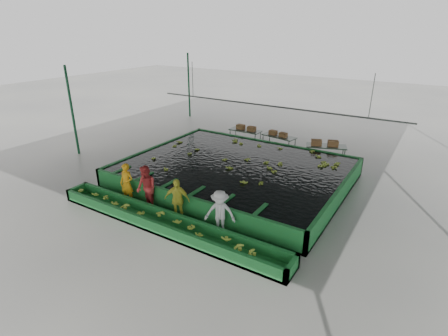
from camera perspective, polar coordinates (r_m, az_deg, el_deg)
The scene contains 21 objects.
ground at distance 15.69m, azimuth -0.97°, elevation -3.97°, with size 80.00×80.00×0.00m, color gray.
shed_roof at distance 14.22m, azimuth -1.10°, elevation 14.43°, with size 20.00×22.00×0.04m, color gray.
shed_posts at distance 14.76m, azimuth -1.03°, elevation 4.77°, with size 20.00×22.00×5.00m, color #144628, non-canonical shape.
flotation_tank at distance 16.67m, azimuth 1.82°, elevation -0.65°, with size 10.00×8.00×0.90m, color #1A6A2B, non-canonical shape.
tank_water at distance 16.52m, azimuth 1.84°, elevation 0.63°, with size 9.70×7.70×0.00m, color black.
sorting_trough at distance 13.07m, azimuth -9.69°, elevation -8.83°, with size 10.00×1.00×0.50m, color #1A6A2B, non-canonical shape.
cableway_rail at distance 18.89m, azimuth 7.37°, elevation 10.04°, with size 0.08×0.08×14.00m, color #59605B.
rail_hanger_left at distance 21.26m, azimuth -5.16°, elevation 14.21°, with size 0.04×0.04×2.00m, color #59605B.
rail_hanger_right at distance 17.26m, azimuth 22.99°, elevation 10.74°, with size 0.04×0.04×2.00m, color #59605B.
worker_a at distance 15.01m, azimuth -15.58°, elevation -2.46°, with size 0.63×0.41×1.73m, color orange.
worker_b at distance 14.25m, azimuth -12.57°, elevation -3.25°, with size 0.90×0.70×1.85m, color #BB3030.
worker_c at distance 13.32m, azimuth -7.67°, elevation -5.14°, with size 0.99×0.41×1.69m, color gold.
worker_d at distance 12.31m, azimuth -0.67°, elevation -7.35°, with size 1.10×0.63×1.70m, color silver.
packing_table_left at distance 22.05m, azimuth 3.45°, elevation 5.10°, with size 1.99×0.80×0.91m, color #59605B, non-canonical shape.
packing_table_mid at distance 21.06m, azimuth 8.92°, elevation 4.04°, with size 2.00×0.80×0.91m, color #59605B, non-canonical shape.
packing_table_right at distance 19.75m, azimuth 16.22°, elevation 2.24°, with size 2.09×0.84×0.95m, color #59605B, non-canonical shape.
box_stack_left at distance 21.92m, azimuth 3.61°, elevation 6.23°, with size 1.28×0.35×0.28m, color brown, non-canonical shape.
box_stack_mid at distance 20.93m, azimuth 8.80°, elevation 5.25°, with size 1.16×0.32×0.25m, color brown, non-canonical shape.
box_stack_right at distance 19.55m, azimuth 16.08°, elevation 3.53°, with size 1.40×0.39×0.30m, color brown, non-canonical shape.
floating_bananas at distance 17.17m, azimuth 3.19°, elevation 1.46°, with size 9.15×6.24×0.12m, color #92AD33, non-canonical shape.
trough_bananas at distance 13.00m, azimuth -9.73°, elevation -8.26°, with size 9.37×0.62×0.12m, color #92AD33, non-canonical shape.
Camera 1 is at (7.70, -11.80, 6.91)m, focal length 28.00 mm.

